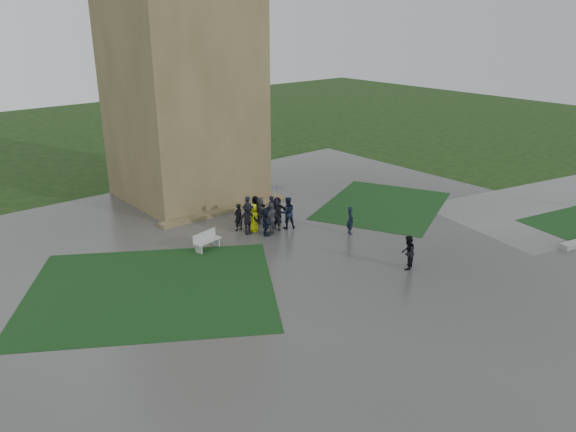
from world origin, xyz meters
TOP-DOWN VIEW (x-y plane):
  - ground at (0.00, 0.00)m, footprint 120.00×120.00m
  - plaza at (0.00, 2.00)m, footprint 34.00×34.00m
  - lawn_inset_left at (-8.50, 4.00)m, footprint 14.10×13.46m
  - lawn_inset_right at (8.50, 5.00)m, footprint 11.12×10.15m
  - tower at (0.00, 15.00)m, footprint 8.00×8.00m
  - tower_plinth at (0.00, 10.60)m, footprint 9.00×0.80m
  - bench at (-4.07, 6.32)m, footprint 1.70×0.86m
  - visitor_cluster at (0.12, 6.65)m, footprint 3.75×3.61m
  - pedestrian_mid at (3.34, 2.98)m, footprint 0.61×0.70m
  - pedestrian_near at (2.15, -2.03)m, footprint 0.95×0.78m

SIDE VIEW (x-z plane):
  - ground at x=0.00m, z-range 0.00..0.00m
  - plaza at x=0.00m, z-range 0.00..0.02m
  - lawn_inset_left at x=-8.50m, z-range 0.02..0.03m
  - lawn_inset_right at x=8.50m, z-range 0.02..0.03m
  - tower_plinth at x=0.00m, z-range 0.02..0.24m
  - bench at x=-4.07m, z-range 0.03..0.98m
  - pedestrian_mid at x=3.34m, z-range 0.02..1.63m
  - pedestrian_near at x=2.15m, z-range 0.02..1.73m
  - visitor_cluster at x=0.12m, z-range -0.26..2.41m
  - tower at x=0.00m, z-range 0.00..18.00m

